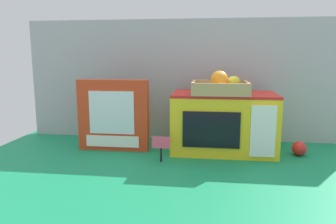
# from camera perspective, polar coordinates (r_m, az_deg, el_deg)

# --- Properties ---
(ground_plane) EXTENTS (1.70, 1.70, 0.00)m
(ground_plane) POSITION_cam_1_polar(r_m,az_deg,el_deg) (1.39, 3.56, -6.90)
(ground_plane) COLOR #147A4C
(ground_plane) RESTS_ON ground
(display_back_panel) EXTENTS (1.61, 0.03, 0.58)m
(display_back_panel) POSITION_cam_1_polar(r_m,az_deg,el_deg) (1.54, 4.21, 5.69)
(display_back_panel) COLOR #A0A3A8
(display_back_panel) RESTS_ON ground
(toy_microwave) EXTENTS (0.43, 0.25, 0.25)m
(toy_microwave) POSITION_cam_1_polar(r_m,az_deg,el_deg) (1.37, 9.90, -1.83)
(toy_microwave) COLOR yellow
(toy_microwave) RESTS_ON ground
(food_groups_crate) EXTENTS (0.23, 0.21, 0.10)m
(food_groups_crate) POSITION_cam_1_polar(r_m,az_deg,el_deg) (1.32, 9.48, 4.44)
(food_groups_crate) COLOR tan
(food_groups_crate) RESTS_ON toy_microwave
(cookie_set_box) EXTENTS (0.30, 0.06, 0.31)m
(cookie_set_box) POSITION_cam_1_polar(r_m,az_deg,el_deg) (1.39, -9.77, -0.57)
(cookie_set_box) COLOR red
(cookie_set_box) RESTS_ON ground
(price_sign) EXTENTS (0.07, 0.01, 0.10)m
(price_sign) POSITION_cam_1_polar(r_m,az_deg,el_deg) (1.22, -1.27, -5.99)
(price_sign) COLOR black
(price_sign) RESTS_ON ground
(loose_toy_apple) EXTENTS (0.06, 0.06, 0.06)m
(loose_toy_apple) POSITION_cam_1_polar(r_m,az_deg,el_deg) (1.42, 22.50, -6.08)
(loose_toy_apple) COLOR red
(loose_toy_apple) RESTS_ON ground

